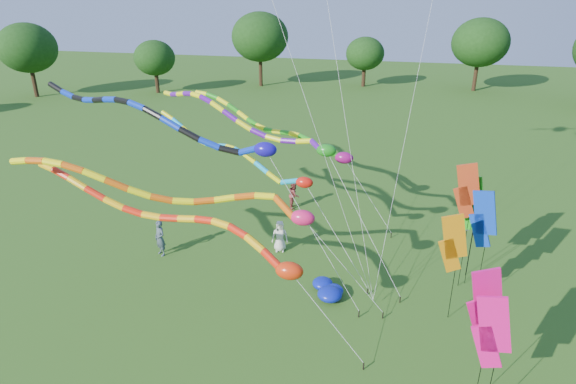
% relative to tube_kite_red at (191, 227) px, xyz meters
% --- Properties ---
extents(ground, '(160.00, 160.00, 0.00)m').
position_rel_tube_kite_red_xyz_m(ground, '(4.45, -2.04, -3.85)').
color(ground, '#2A5717').
rests_on(ground, ground).
extents(tree_ring, '(121.66, 121.32, 9.43)m').
position_rel_tube_kite_red_xyz_m(tree_ring, '(2.88, -3.09, 1.53)').
color(tree_ring, '#382314').
rests_on(tree_ring, ground).
extents(tube_kite_red, '(14.04, 3.07, 6.03)m').
position_rel_tube_kite_red_xyz_m(tube_kite_red, '(0.00, 0.00, 0.00)').
color(tube_kite_red, black).
rests_on(tube_kite_red, ground).
extents(tube_kite_orange, '(14.44, 2.03, 6.85)m').
position_rel_tube_kite_red_xyz_m(tube_kite_orange, '(-0.02, 0.55, 1.07)').
color(tube_kite_orange, black).
rests_on(tube_kite_orange, ground).
extents(tube_kite_purple, '(12.89, 5.82, 8.18)m').
position_rel_tube_kite_red_xyz_m(tube_kite_purple, '(0.92, 5.44, 2.67)').
color(tube_kite_purple, black).
rests_on(tube_kite_purple, ground).
extents(tube_kite_blue, '(15.13, 3.50, 8.70)m').
position_rel_tube_kite_red_xyz_m(tube_kite_blue, '(-1.81, 2.57, 3.29)').
color(tube_kite_blue, black).
rests_on(tube_kite_blue, ground).
extents(tube_kite_cyan, '(11.51, 5.20, 6.70)m').
position_rel_tube_kite_red_xyz_m(tube_kite_cyan, '(0.31, 5.32, 1.12)').
color(tube_kite_cyan, black).
rests_on(tube_kite_cyan, ground).
extents(tube_kite_green, '(13.11, 6.16, 6.66)m').
position_rel_tube_kite_red_xyz_m(tube_kite_green, '(0.83, 11.37, 0.66)').
color(tube_kite_green, black).
rests_on(tube_kite_green, ground).
extents(banner_pole_red, '(1.16, 0.15, 5.80)m').
position_rel_tube_kite_red_xyz_m(banner_pole_red, '(10.30, 4.39, 0.68)').
color(banner_pole_red, black).
rests_on(banner_pole_red, ground).
extents(banner_pole_violet, '(1.11, 0.49, 4.86)m').
position_rel_tube_kite_red_xyz_m(banner_pole_violet, '(10.72, 5.32, -0.25)').
color(banner_pole_violet, black).
rests_on(banner_pole_violet, ground).
extents(banner_pole_blue_b, '(1.09, 0.55, 5.11)m').
position_rel_tube_kite_red_xyz_m(banner_pole_blue_b, '(10.90, 3.31, -0.01)').
color(banner_pole_blue_b, black).
rests_on(banner_pole_blue_b, ground).
extents(banner_pole_green, '(1.10, 0.52, 5.13)m').
position_rel_tube_kite_red_xyz_m(banner_pole_green, '(10.61, 4.75, 0.02)').
color(banner_pole_green, black).
rests_on(banner_pole_green, ground).
extents(banner_pole_magenta_a, '(1.16, 0.23, 4.55)m').
position_rel_tube_kite_red_xyz_m(banner_pole_magenta_a, '(10.43, -3.09, -0.55)').
color(banner_pole_magenta_a, black).
rests_on(banner_pole_magenta_a, ground).
extents(banner_pole_orange, '(1.15, 0.31, 4.63)m').
position_rel_tube_kite_red_xyz_m(banner_pole_orange, '(9.72, 1.89, -0.48)').
color(banner_pole_orange, black).
rests_on(banner_pole_orange, ground).
extents(banner_pole_magenta_b, '(1.15, 0.35, 5.01)m').
position_rel_tube_kite_red_xyz_m(banner_pole_magenta_b, '(10.28, -2.43, -0.10)').
color(banner_pole_magenta_b, black).
rests_on(banner_pole_magenta_b, ground).
extents(blue_nylon_heap, '(1.39, 1.46, 0.53)m').
position_rel_tube_kite_red_xyz_m(blue_nylon_heap, '(4.54, 2.89, -3.61)').
color(blue_nylon_heap, '#0C1CA5').
rests_on(blue_nylon_heap, ground).
extents(person_a, '(0.90, 0.68, 1.64)m').
position_rel_tube_kite_red_xyz_m(person_a, '(2.02, 5.55, -3.02)').
color(person_a, silver).
rests_on(person_a, ground).
extents(person_b, '(0.81, 0.73, 1.85)m').
position_rel_tube_kite_red_xyz_m(person_b, '(-3.60, 3.76, -2.92)').
color(person_b, '#404D59').
rests_on(person_b, ground).
extents(person_c, '(0.73, 0.88, 1.68)m').
position_rel_tube_kite_red_xyz_m(person_c, '(1.54, 10.79, -3.01)').
color(person_c, brown).
rests_on(person_c, ground).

